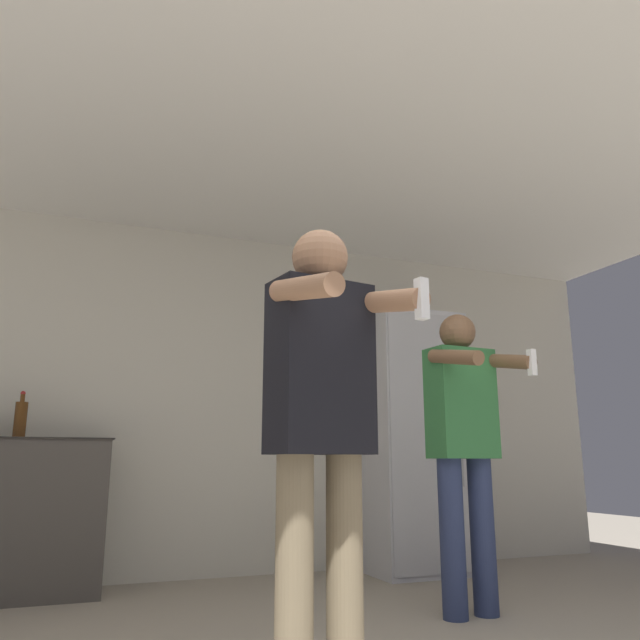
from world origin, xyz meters
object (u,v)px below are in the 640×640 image
object	(u,v)px
refrigerator	(410,440)
person_man_side	(464,436)
person_woman_foreground	(322,415)
bottle_tall_gin	(20,419)

from	to	relation	value
refrigerator	person_man_side	size ratio (longest dim) A/B	1.18
person_woman_foreground	bottle_tall_gin	bearing A→B (deg)	116.21
bottle_tall_gin	person_man_side	bearing A→B (deg)	-30.30
person_woman_foreground	person_man_side	xyz separation A→B (m)	(1.22, 0.93, -0.02)
refrigerator	bottle_tall_gin	distance (m)	2.75
bottle_tall_gin	refrigerator	bearing A→B (deg)	-1.51
person_woman_foreground	person_man_side	size ratio (longest dim) A/B	1.01
person_man_side	refrigerator	bearing A→B (deg)	73.34
bottle_tall_gin	person_man_side	xyz separation A→B (m)	(2.36, -1.38, -0.12)
refrigerator	person_man_side	bearing A→B (deg)	-106.66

